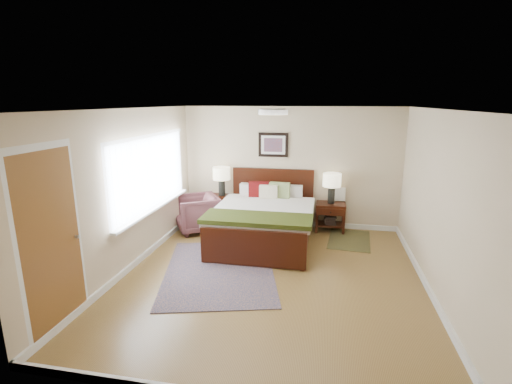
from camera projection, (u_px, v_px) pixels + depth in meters
The scene contains 18 objects.
floor at pixel (271, 277), 5.65m from camera, with size 5.00×5.00×0.00m, color olive.
back_wall at pixel (290, 168), 7.73m from camera, with size 4.50×0.04×2.50m, color #C8B191.
front_wall at pixel (227, 275), 2.97m from camera, with size 4.50×0.04×2.50m, color #C8B191.
left_wall at pixel (129, 191), 5.76m from camera, with size 0.04×5.00×2.50m, color #C8B191.
right_wall at pixel (439, 206), 4.94m from camera, with size 0.04×5.00×2.50m, color #C8B191.
ceiling at pixel (273, 109), 5.05m from camera, with size 4.50×5.00×0.02m, color white.
window at pixel (152, 174), 6.39m from camera, with size 0.11×2.72×1.32m.
door at pixel (52, 242), 4.13m from camera, with size 0.06×1.00×2.18m.
ceil_fixture at pixel (273, 112), 5.06m from camera, with size 0.44×0.44×0.08m.
bed at pixel (264, 214), 6.91m from camera, with size 1.84×2.23×1.20m.
wall_art at pixel (273, 145), 7.65m from camera, with size 0.62×0.05×0.50m.
nightstand_left at pixel (222, 201), 7.93m from camera, with size 0.53×0.48×0.63m.
nightstand_right at pixel (330, 214), 7.56m from camera, with size 0.59×0.44×0.58m.
lamp_left at pixel (222, 176), 7.82m from camera, with size 0.36×0.36×0.61m.
lamp_right at pixel (332, 182), 7.41m from camera, with size 0.36×0.36×0.61m.
armchair at pixel (197, 213), 7.56m from camera, with size 0.80×0.82×0.75m, color brown.
rug_persian at pixel (220, 270), 5.85m from camera, with size 1.67×2.36×0.01m, color #0E1E46.
rug_navy at pixel (349, 240), 7.14m from camera, with size 0.77×1.15×0.01m, color black.
Camera 1 is at (0.74, -5.13, 2.61)m, focal length 26.00 mm.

